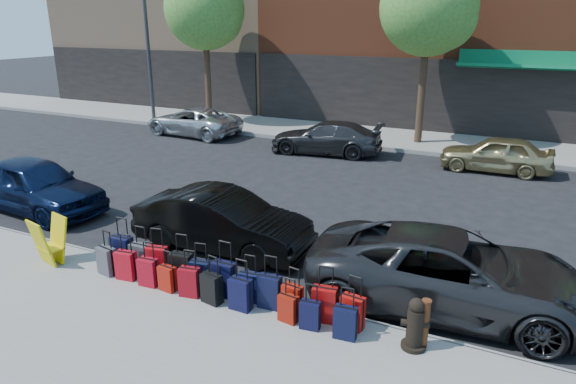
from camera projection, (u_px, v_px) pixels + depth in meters
The scene contains 38 objects.
ground at pixel (320, 217), 13.81m from camera, with size 120.00×120.00×0.00m, color black.
sidewalk_near at pixel (166, 346), 8.24m from camera, with size 60.00×4.00×0.15m, color gray.
sidewalk_far at pixel (408, 140), 22.31m from camera, with size 60.00×4.00×0.15m, color gray.
curb_near at pixel (232, 289), 9.97m from camera, with size 60.00×0.08×0.15m, color gray.
curb_far at pixel (397, 150), 20.59m from camera, with size 60.00×0.08×0.15m, color gray.
tree_left at pixel (207, 11), 24.26m from camera, with size 3.80×3.80×7.27m.
tree_center at pixel (432, 10), 19.91m from camera, with size 3.80×3.80×7.27m.
streetlight at pixel (150, 28), 25.12m from camera, with size 2.59×0.18×8.00m.
suitcase_front_0 at pixel (122, 252), 10.62m from camera, with size 0.46×0.26×1.08m.
suitcase_front_1 at pixel (141, 258), 10.41m from camera, with size 0.42×0.24×0.98m.
suitcase_front_2 at pixel (157, 262), 10.23m from camera, with size 0.46×0.31×1.01m.
suitcase_front_3 at pixel (182, 269), 9.94m from camera, with size 0.45×0.29×1.02m.
suitcase_front_4 at pixel (201, 275), 9.75m from camera, with size 0.42×0.28×0.93m.
suitcase_front_5 at pixel (224, 279), 9.51m from camera, with size 0.45×0.25×1.07m.
suitcase_front_6 at pixel (249, 287), 9.36m from camera, with size 0.38×0.23×0.89m.
suitcase_front_7 at pixel (270, 292), 9.12m from camera, with size 0.42×0.25×0.99m.
suitcase_front_8 at pixel (292, 299), 8.95m from camera, with size 0.38×0.25×0.86m.
suitcase_front_9 at pixel (325, 304), 8.71m from camera, with size 0.44×0.29×1.00m.
suitcase_front_10 at pixel (352, 312), 8.51m from camera, with size 0.41×0.27×0.94m.
suitcase_back_0 at pixel (107, 261), 10.34m from camera, with size 0.42×0.29×0.92m.
suitcase_back_1 at pixel (126, 265), 10.14m from camera, with size 0.42×0.28×0.93m.
suitcase_back_2 at pixel (148, 272), 9.89m from camera, with size 0.39×0.25×0.90m.
suitcase_back_3 at pixel (167, 278), 9.72m from camera, with size 0.35×0.22×0.80m.
suitcase_back_4 at pixel (190, 282), 9.51m from camera, with size 0.41×0.28×0.91m.
suitcase_back_5 at pixel (212, 288), 9.29m from camera, with size 0.41×0.28×0.91m.
suitcase_back_6 at pixel (240, 294), 9.07m from camera, with size 0.40×0.24×0.94m.
suitcase_back_8 at pixel (288, 308), 8.72m from camera, with size 0.36×0.24×0.79m.
suitcase_back_9 at pixel (310, 315), 8.51m from camera, with size 0.35×0.23×0.80m.
suitcase_back_10 at pixel (345, 323), 8.25m from camera, with size 0.39×0.24×0.88m.
fire_hydrant at pixel (415, 325), 7.95m from camera, with size 0.45×0.39×0.87m.
bollard at pixel (425, 323), 7.95m from camera, with size 0.16×0.16×0.84m.
display_rack at pixel (50, 241), 10.74m from camera, with size 0.68×0.72×1.00m.
car_near_0 at pixel (35, 185), 14.06m from camera, with size 1.76×4.38×1.49m, color #0C1735.
car_near_1 at pixel (223, 221), 11.70m from camera, with size 1.45×4.15×1.37m, color black.
car_near_2 at pixel (450, 272), 9.29m from camera, with size 2.37×5.14×1.43m, color #303032.
car_far_0 at pixel (193, 121), 23.43m from camera, with size 2.10×4.54×1.26m, color silver.
car_far_1 at pixel (326, 138), 20.18m from camera, with size 1.78×4.39×1.27m, color #2F2F31.
car_far_2 at pixel (496, 154), 17.77m from camera, with size 1.49×3.71×1.26m, color tan.
Camera 1 is at (4.84, -11.96, 5.06)m, focal length 32.00 mm.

